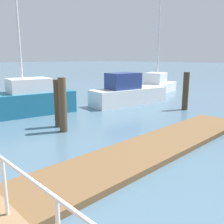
# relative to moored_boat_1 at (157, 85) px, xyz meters

# --- Properties ---
(floating_dock) EXTENTS (11.15, 2.00, 0.18)m
(floating_dock) POSITION_rel_moored_boat_1_xyz_m (-11.87, -8.39, -0.58)
(floating_dock) COLOR brown
(floating_dock) RESTS_ON ground_plane
(dock_piling_1) EXTENTS (0.33, 0.33, 2.31)m
(dock_piling_1) POSITION_rel_moored_boat_1_xyz_m (-12.83, -4.39, 0.49)
(dock_piling_1) COLOR brown
(dock_piling_1) RESTS_ON ground_plane
(dock_piling_4) EXTENTS (0.34, 0.34, 2.16)m
(dock_piling_4) POSITION_rel_moored_boat_1_xyz_m (-12.56, -3.58, 0.41)
(dock_piling_4) COLOR #473826
(dock_piling_4) RESTS_ON ground_plane
(dock_piling_5) EXTENTS (0.35, 0.35, 2.27)m
(dock_piling_5) POSITION_rel_moored_boat_1_xyz_m (-4.99, -5.67, 0.46)
(dock_piling_5) COLOR #473826
(dock_piling_5) RESTS_ON ground_plane
(moored_boat_1) EXTENTS (5.78, 3.17, 8.56)m
(moored_boat_1) POSITION_rel_moored_boat_1_xyz_m (0.00, 0.00, 0.00)
(moored_boat_1) COLOR white
(moored_boat_1) RESTS_ON ground_plane
(moored_boat_2) EXTENTS (5.56, 2.56, 2.13)m
(moored_boat_2) POSITION_rel_moored_boat_1_xyz_m (-6.23, -2.08, 0.12)
(moored_boat_2) COLOR white
(moored_boat_2) RESTS_ON ground_plane
(moored_boat_3) EXTENTS (5.69, 2.94, 7.26)m
(moored_boat_3) POSITION_rel_moored_boat_1_xyz_m (-12.48, -0.07, 0.13)
(moored_boat_3) COLOR #1E6B8C
(moored_boat_3) RESTS_ON ground_plane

